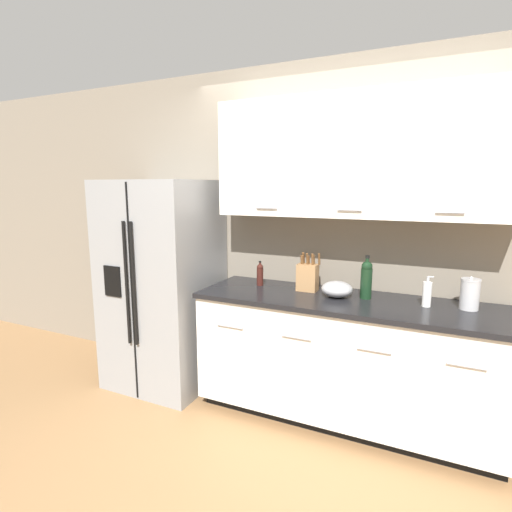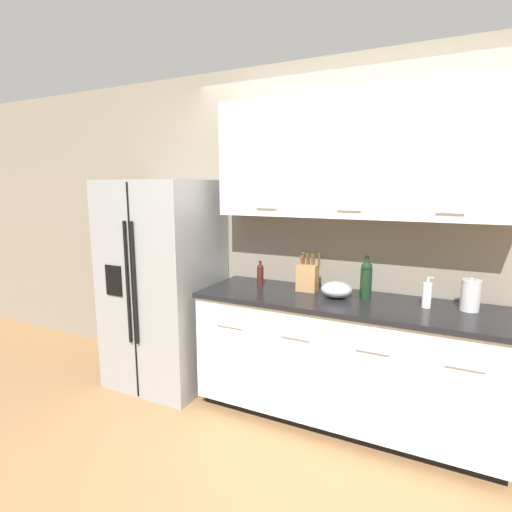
# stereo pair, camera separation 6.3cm
# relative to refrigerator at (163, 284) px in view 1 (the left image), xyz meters

# --- Properties ---
(ground_plane) EXTENTS (14.00, 14.00, 0.00)m
(ground_plane) POSITION_rel_refrigerator_xyz_m (1.44, -0.64, -0.86)
(ground_plane) COLOR #997047
(wall_back) EXTENTS (10.00, 0.39, 2.60)m
(wall_back) POSITION_rel_refrigerator_xyz_m (1.47, 0.35, 0.60)
(wall_back) COLOR gray
(wall_back) RESTS_ON ground_plane
(counter_unit) EXTENTS (2.09, 0.64, 0.91)m
(counter_unit) POSITION_rel_refrigerator_xyz_m (1.53, 0.06, -0.40)
(counter_unit) COLOR black
(counter_unit) RESTS_ON ground_plane
(refrigerator) EXTENTS (0.84, 0.76, 1.72)m
(refrigerator) POSITION_rel_refrigerator_xyz_m (0.00, 0.00, 0.00)
(refrigerator) COLOR gray
(refrigerator) RESTS_ON ground_plane
(knife_block) EXTENTS (0.16, 0.10, 0.29)m
(knife_block) POSITION_rel_refrigerator_xyz_m (1.22, 0.16, 0.15)
(knife_block) COLOR #A87A4C
(knife_block) RESTS_ON counter_unit
(wine_bottle) EXTENTS (0.08, 0.08, 0.30)m
(wine_bottle) POSITION_rel_refrigerator_xyz_m (1.65, 0.13, 0.18)
(wine_bottle) COLOR black
(wine_bottle) RESTS_ON counter_unit
(soap_dispenser) EXTENTS (0.06, 0.06, 0.20)m
(soap_dispenser) POSITION_rel_refrigerator_xyz_m (2.04, 0.10, 0.13)
(soap_dispenser) COLOR white
(soap_dispenser) RESTS_ON counter_unit
(oil_bottle) EXTENTS (0.05, 0.05, 0.19)m
(oil_bottle) POSITION_rel_refrigerator_xyz_m (0.83, 0.16, 0.13)
(oil_bottle) COLOR #3D1914
(oil_bottle) RESTS_ON counter_unit
(steel_canister) EXTENTS (0.12, 0.12, 0.21)m
(steel_canister) POSITION_rel_refrigerator_xyz_m (2.29, 0.15, 0.14)
(steel_canister) COLOR #B7B7BA
(steel_canister) RESTS_ON counter_unit
(mixing_bowl) EXTENTS (0.22, 0.22, 0.11)m
(mixing_bowl) POSITION_rel_refrigerator_xyz_m (1.46, 0.08, 0.10)
(mixing_bowl) COLOR #A3A3A5
(mixing_bowl) RESTS_ON counter_unit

